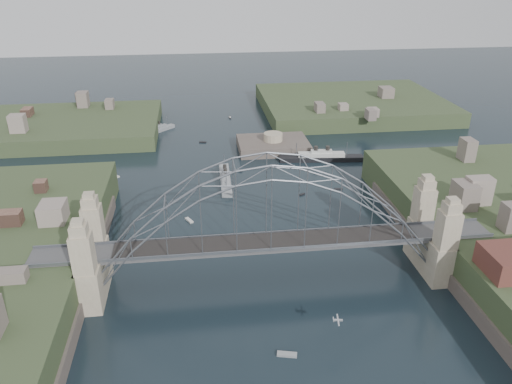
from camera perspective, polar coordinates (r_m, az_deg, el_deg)
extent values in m
plane|color=black|center=(95.96, 1.37, -9.99)|extent=(500.00, 500.00, 0.00)
cube|color=#464648|center=(91.59, 1.42, -5.90)|extent=(84.00, 6.00, 0.70)
cube|color=slate|center=(88.77, 1.71, -6.59)|extent=(84.00, 0.25, 0.50)
cube|color=slate|center=(93.87, 1.15, -4.67)|extent=(84.00, 0.25, 0.50)
cube|color=black|center=(91.31, 1.42, -5.60)|extent=(55.20, 5.20, 0.35)
cube|color=tan|center=(88.27, -18.94, -8.10)|extent=(3.40, 3.40, 17.70)
cube|color=tan|center=(96.65, -17.92, -4.87)|extent=(3.40, 3.40, 17.70)
cube|color=tan|center=(96.49, 20.81, -5.40)|extent=(3.40, 3.40, 17.70)
cube|color=tan|center=(104.21, 18.41, -2.67)|extent=(3.40, 3.40, 17.70)
cube|color=tan|center=(94.95, -18.01, -8.91)|extent=(4.08, 13.80, 8.00)
cube|color=tan|center=(102.64, 19.18, -6.35)|extent=(4.08, 13.80, 8.00)
cube|color=#4C423B|center=(97.49, -20.11, -10.42)|extent=(6.00, 70.00, 4.00)
cube|color=#4C423B|center=(105.90, 20.91, -7.52)|extent=(6.00, 70.00, 4.00)
cube|color=#314023|center=(186.02, -20.33, 6.48)|extent=(60.00, 45.00, 9.00)
cube|color=#314023|center=(204.90, 10.86, 9.31)|extent=(70.00, 55.00, 9.50)
cube|color=#4C423B|center=(159.52, 1.94, 4.71)|extent=(22.00, 16.00, 7.00)
cylinder|color=tan|center=(157.94, 1.97, 6.31)|extent=(6.00, 6.00, 2.40)
cube|color=gray|center=(135.84, -3.52, 1.34)|extent=(3.10, 20.16, 1.79)
cube|color=gray|center=(135.31, -3.54, 1.85)|extent=(2.24, 11.10, 1.34)
cube|color=gray|center=(134.91, -3.55, 2.25)|extent=(1.58, 5.06, 0.89)
cylinder|color=black|center=(133.31, -3.53, 2.32)|extent=(0.97, 0.97, 1.79)
cylinder|color=black|center=(135.91, -3.58, 2.78)|extent=(0.97, 0.97, 1.79)
cylinder|color=slate|center=(129.15, -3.42, 1.44)|extent=(0.18, 0.18, 4.47)
cylinder|color=slate|center=(140.28, -3.67, 3.41)|extent=(0.18, 0.18, 4.47)
cube|color=gray|center=(178.92, -11.17, 6.84)|extent=(11.78, 11.97, 1.48)
cube|color=gray|center=(178.58, -11.20, 7.18)|extent=(6.77, 6.87, 1.11)
cube|color=gray|center=(178.33, -11.23, 7.43)|extent=(3.38, 3.42, 0.74)
cylinder|color=black|center=(177.49, -11.49, 7.54)|extent=(0.73, 0.73, 1.48)
cylinder|color=black|center=(178.79, -11.00, 7.71)|extent=(0.73, 0.73, 1.48)
cylinder|color=slate|center=(175.44, -12.31, 7.19)|extent=(0.15, 0.15, 3.69)
cylinder|color=slate|center=(181.01, -10.20, 7.93)|extent=(0.15, 0.15, 3.69)
cube|color=black|center=(151.47, 7.46, 3.75)|extent=(25.34, 5.81, 1.83)
cube|color=silver|center=(150.98, 7.48, 4.24)|extent=(14.00, 3.88, 1.37)
cube|color=silver|center=(150.62, 7.51, 4.60)|extent=(6.43, 2.48, 0.91)
cylinder|color=black|center=(150.07, 6.86, 4.89)|extent=(1.23, 1.23, 1.83)
cylinder|color=black|center=(150.63, 8.19, 4.89)|extent=(1.23, 1.23, 1.83)
cylinder|color=slate|center=(149.41, 4.65, 4.80)|extent=(0.18, 0.18, 4.57)
cylinder|color=slate|center=(151.79, 10.34, 4.80)|extent=(0.18, 0.18, 4.57)
cube|color=silver|center=(79.91, 9.36, -14.25)|extent=(1.43, 0.48, 0.25)
cube|color=silver|center=(79.89, 9.36, -14.22)|extent=(0.70, 2.82, 0.05)
cube|color=silver|center=(79.75, 8.85, -14.18)|extent=(0.28, 0.89, 0.31)
cube|color=silver|center=(116.74, -7.66, -3.23)|extent=(2.06, 2.84, 0.45)
cube|color=silver|center=(128.74, 5.28, -0.28)|extent=(1.64, 1.29, 0.45)
cube|color=silver|center=(80.57, 3.56, -18.05)|extent=(3.21, 1.72, 0.45)
cube|color=silver|center=(132.85, 9.39, 0.31)|extent=(2.17, 0.75, 0.45)
cube|color=silver|center=(143.07, -16.07, 1.49)|extent=(3.71, 3.80, 0.45)
cube|color=silver|center=(142.92, -16.09, 1.64)|extent=(2.46, 2.51, 0.40)
cylinder|color=black|center=(142.75, -16.11, 1.80)|extent=(0.16, 0.16, 0.70)
cube|color=silver|center=(142.40, -1.87, 2.40)|extent=(1.40, 1.13, 0.45)
cube|color=silver|center=(166.29, -6.10, 5.69)|extent=(2.38, 1.25, 0.45)
cube|color=silver|center=(116.54, 16.93, -4.25)|extent=(2.11, 1.85, 0.45)
cube|color=silver|center=(191.62, -2.99, 8.44)|extent=(0.86, 1.79, 0.45)
cube|color=silver|center=(191.51, -3.00, 8.55)|extent=(0.65, 1.10, 0.40)
cylinder|color=black|center=(191.38, -3.00, 8.68)|extent=(0.16, 0.16, 0.70)
cube|color=silver|center=(126.56, -21.35, -2.50)|extent=(2.39, 0.98, 0.45)
cylinder|color=slate|center=(126.11, -21.43, -2.08)|extent=(0.08, 0.08, 2.20)
cone|color=silver|center=(126.11, -21.43, -2.08)|extent=(1.33, 1.11, 1.92)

